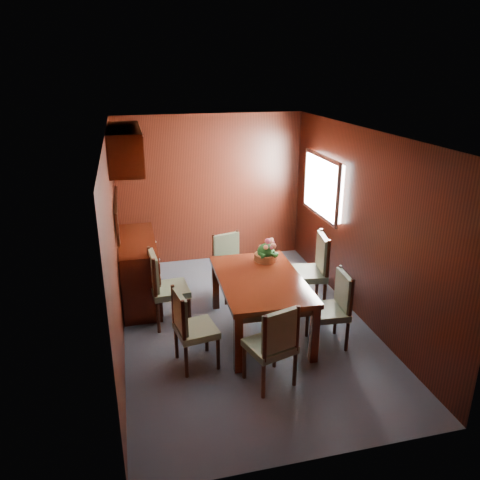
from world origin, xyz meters
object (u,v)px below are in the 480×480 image
object	(u,v)px
chair_left_near	(190,325)
sideboard	(139,270)
chair_right_near	(334,305)
dining_table	(260,286)
flower_centerpiece	(266,249)
chair_head	(274,342)

from	to	relation	value
chair_left_near	sideboard	bearing A→B (deg)	-174.04
sideboard	chair_right_near	xyz separation A→B (m)	(2.14, -1.65, 0.05)
dining_table	chair_right_near	world-z (taller)	chair_right_near
flower_centerpiece	chair_left_near	bearing A→B (deg)	-139.39
sideboard	flower_centerpiece	world-z (taller)	flower_centerpiece
chair_left_near	chair_head	bearing A→B (deg)	44.92
sideboard	chair_right_near	distance (m)	2.71
dining_table	sideboard	bearing A→B (deg)	140.07
dining_table	chair_head	xyz separation A→B (m)	(-0.15, -1.03, -0.12)
dining_table	chair_left_near	world-z (taller)	chair_left_near
sideboard	dining_table	size ratio (longest dim) A/B	0.88
sideboard	chair_left_near	distance (m)	1.75
chair_left_near	dining_table	bearing A→B (deg)	108.09
chair_right_near	chair_head	world-z (taller)	chair_head
sideboard	chair_right_near	bearing A→B (deg)	-37.63
sideboard	flower_centerpiece	size ratio (longest dim) A/B	4.40
sideboard	chair_right_near	world-z (taller)	chair_right_near
dining_table	chair_head	world-z (taller)	chair_head
dining_table	flower_centerpiece	size ratio (longest dim) A/B	4.99
chair_left_near	chair_right_near	bearing A→B (deg)	81.88
sideboard	dining_table	xyz separation A→B (m)	(1.38, -1.21, 0.18)
sideboard	chair_head	xyz separation A→B (m)	(1.23, -2.24, 0.06)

